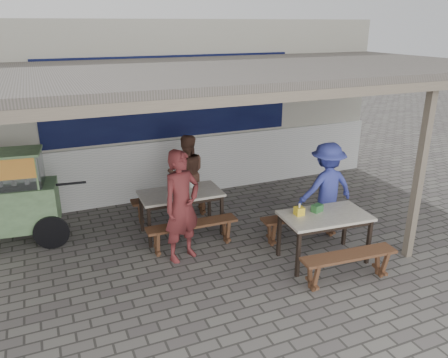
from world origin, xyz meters
name	(u,v)px	position (x,y,z in m)	size (l,w,h in m)	color
ground	(246,259)	(0.00, 0.00, 0.00)	(60.00, 60.00, 0.00)	#636059
back_wall	(174,108)	(0.00, 3.58, 1.72)	(9.00, 1.28, 3.50)	#BCB8A9
warung_roof	(224,73)	(0.02, 0.90, 2.71)	(9.00, 4.21, 2.81)	#58504B
table_left	(181,197)	(-0.64, 1.24, 0.67)	(1.38, 0.77, 0.75)	beige
bench_left_street	(192,230)	(-0.65, 0.63, 0.34)	(1.47, 0.31, 0.45)	brown
bench_left_wall	(172,202)	(-0.62, 1.85, 0.34)	(1.47, 0.31, 0.45)	brown
table_right	(325,219)	(1.06, -0.47, 0.67)	(1.35, 0.85, 0.75)	beige
bench_right_street	(349,261)	(1.00, -1.14, 0.33)	(1.41, 0.39, 0.45)	brown
bench_right_wall	(302,222)	(1.12, 0.20, 0.33)	(1.41, 0.39, 0.45)	brown
vendor_cart	(11,195)	(-3.23, 1.95, 0.85)	(2.00, 0.92, 1.56)	#7EAA71
patron_street_side	(182,206)	(-0.87, 0.42, 0.86)	(0.63, 0.41, 1.73)	maroon
patron_wall_side	(187,174)	(-0.23, 2.12, 0.75)	(0.73, 0.57, 1.50)	brown
patron_right_table	(326,188)	(1.68, 0.38, 0.79)	(1.02, 0.58, 1.57)	#3D47AF
tissue_box	(299,211)	(0.69, -0.33, 0.81)	(0.12, 0.12, 0.12)	yellow
donation_box	(317,208)	(1.01, -0.33, 0.81)	(0.17, 0.11, 0.11)	#316E36
condiment_jar	(191,184)	(-0.38, 1.42, 0.80)	(0.08, 0.08, 0.10)	beige
condiment_bowl	(176,190)	(-0.69, 1.31, 0.77)	(0.19, 0.19, 0.05)	silver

